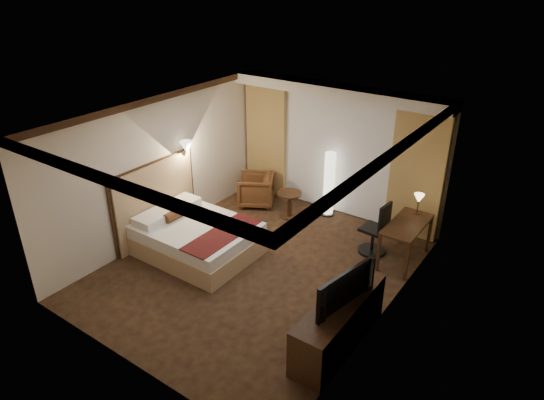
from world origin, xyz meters
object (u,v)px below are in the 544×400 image
Objects in this scene: television at (340,281)px; bed at (198,239)px; floor_lamp at (329,184)px; side_table at (289,205)px; dresser at (339,323)px; office_chair at (374,227)px; armchair at (256,188)px; desk at (405,242)px.

bed is at bearing 90.19° from television.
side_table is at bearing -137.16° from floor_lamp.
office_chair is at bearing 104.22° from dresser.
side_table is at bearing 133.59° from dresser.
office_chair is (1.38, -0.82, -0.18)m from floor_lamp.
desk is at bearing 54.98° from armchair.
armchair is 1.36× the size of side_table.
bed is at bearing -138.98° from office_chair.
television is at bearing -89.54° from desk.
television is (3.49, -2.81, 0.67)m from armchair.
desk is 1.05× the size of television.
bed is 3.66m from desk.
desk is 2.60m from television.
dresser is (2.60, -2.73, 0.08)m from side_table.
desk is (1.95, -0.77, -0.32)m from floor_lamp.
television is (0.59, -2.46, 0.53)m from office_chair.
armchair is 2.92m from office_chair.
floor_lamp reaches higher than bed.
floor_lamp is 2.12m from desk.
desk is at bearing -21.52° from floor_lamp.
floor_lamp is at bearing 77.15° from armchair.
television is (0.02, -2.51, 0.67)m from desk.
television is at bearing -59.00° from floor_lamp.
dresser is 1.63× the size of television.
armchair is 0.54× the size of floor_lamp.
bed is 2.69× the size of armchair.
office_chair reaches higher than side_table.
bed is 1.45× the size of floor_lamp.
side_table is at bearing 175.14° from desk.
floor_lamp is 0.75× the size of dresser.
desk is 1.15× the size of office_chair.
office_chair is (-0.57, -0.05, 0.14)m from desk.
dresser is at bearing 21.30° from armchair.
armchair is 4.51m from dresser.
floor_lamp reaches higher than armchair.
bed is 1.78× the size of television.
dresser is at bearing -46.41° from side_table.
floor_lamp is at bearing 158.48° from desk.
floor_lamp is 1.35× the size of office_chair.
bed is 3.64× the size of side_table.
side_table is 3.77m from dresser.
floor_lamp reaches higher than television.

